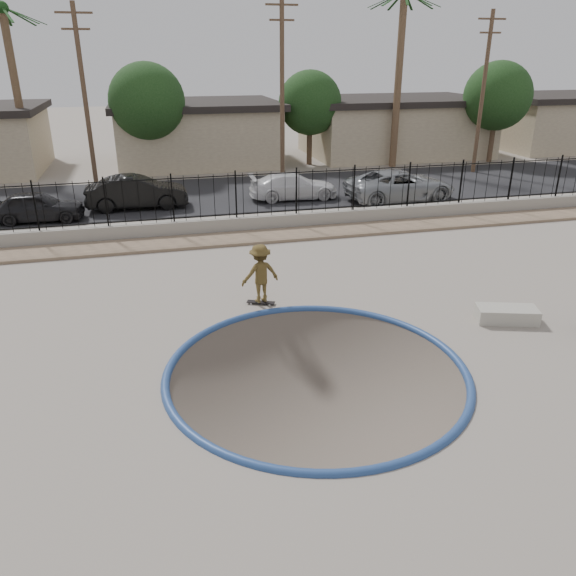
{
  "coord_description": "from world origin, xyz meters",
  "views": [
    {
      "loc": [
        -3.34,
        -11.65,
        6.78
      ],
      "look_at": [
        0.07,
        2.0,
        0.86
      ],
      "focal_mm": 35.0,
      "sensor_mm": 36.0,
      "label": 1
    }
  ],
  "objects_px": {
    "skateboard": "(261,302)",
    "concrete_ledge": "(507,314)",
    "car_c": "(293,186)",
    "car_b": "(137,192)",
    "skater": "(260,277)",
    "car_a": "(37,206)",
    "car_d": "(400,185)"
  },
  "relations": [
    {
      "from": "car_c",
      "to": "car_d",
      "type": "bearing_deg",
      "value": -106.27
    },
    {
      "from": "skateboard",
      "to": "car_c",
      "type": "relative_size",
      "value": 0.19
    },
    {
      "from": "concrete_ledge",
      "to": "car_a",
      "type": "height_order",
      "value": "car_a"
    },
    {
      "from": "car_a",
      "to": "car_c",
      "type": "bearing_deg",
      "value": -81.52
    },
    {
      "from": "concrete_ledge",
      "to": "car_b",
      "type": "bearing_deg",
      "value": 123.37
    },
    {
      "from": "skater",
      "to": "car_b",
      "type": "relative_size",
      "value": 0.38
    },
    {
      "from": "skateboard",
      "to": "concrete_ledge",
      "type": "xyz_separation_m",
      "value": [
        6.27,
        -2.73,
        0.14
      ]
    },
    {
      "from": "car_c",
      "to": "car_b",
      "type": "bearing_deg",
      "value": 91.51
    },
    {
      "from": "skater",
      "to": "car_b",
      "type": "bearing_deg",
      "value": -85.4
    },
    {
      "from": "skateboard",
      "to": "car_d",
      "type": "bearing_deg",
      "value": 72.12
    },
    {
      "from": "concrete_ledge",
      "to": "car_d",
      "type": "relative_size",
      "value": 0.3
    },
    {
      "from": "skateboard",
      "to": "car_a",
      "type": "bearing_deg",
      "value": 148.33
    },
    {
      "from": "skateboard",
      "to": "concrete_ledge",
      "type": "relative_size",
      "value": 0.52
    },
    {
      "from": "car_c",
      "to": "concrete_ledge",
      "type": "bearing_deg",
      "value": -170.05
    },
    {
      "from": "car_c",
      "to": "skater",
      "type": "bearing_deg",
      "value": 162.7
    },
    {
      "from": "car_a",
      "to": "car_d",
      "type": "bearing_deg",
      "value": -88.77
    },
    {
      "from": "skater",
      "to": "skateboard",
      "type": "bearing_deg",
      "value": 92.71
    },
    {
      "from": "car_b",
      "to": "skater",
      "type": "bearing_deg",
      "value": -163.69
    },
    {
      "from": "concrete_ledge",
      "to": "car_c",
      "type": "bearing_deg",
      "value": 98.45
    },
    {
      "from": "car_a",
      "to": "skater",
      "type": "bearing_deg",
      "value": -142.32
    },
    {
      "from": "car_a",
      "to": "car_d",
      "type": "distance_m",
      "value": 16.67
    },
    {
      "from": "skateboard",
      "to": "car_b",
      "type": "distance_m",
      "value": 12.5
    },
    {
      "from": "skateboard",
      "to": "concrete_ledge",
      "type": "distance_m",
      "value": 6.84
    },
    {
      "from": "skater",
      "to": "car_a",
      "type": "distance_m",
      "value": 13.19
    },
    {
      "from": "concrete_ledge",
      "to": "car_a",
      "type": "relative_size",
      "value": 0.42
    },
    {
      "from": "skater",
      "to": "car_a",
      "type": "xyz_separation_m",
      "value": [
        -7.58,
        10.79,
        -0.18
      ]
    },
    {
      "from": "car_b",
      "to": "car_d",
      "type": "bearing_deg",
      "value": -96.91
    },
    {
      "from": "skateboard",
      "to": "concrete_ledge",
      "type": "bearing_deg",
      "value": -0.27
    },
    {
      "from": "skater",
      "to": "skateboard",
      "type": "distance_m",
      "value": 0.8
    },
    {
      "from": "concrete_ledge",
      "to": "car_d",
      "type": "height_order",
      "value": "car_d"
    },
    {
      "from": "skateboard",
      "to": "car_c",
      "type": "xyz_separation_m",
      "value": [
        4.09,
        12.0,
        0.61
      ]
    },
    {
      "from": "car_b",
      "to": "car_a",
      "type": "bearing_deg",
      "value": 106.54
    }
  ]
}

